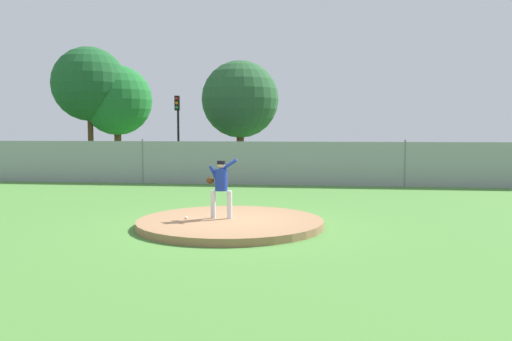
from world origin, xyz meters
The scene contains 14 objects.
ground_plane centered at (0.00, 6.00, 0.00)m, with size 80.00×80.00×0.00m, color #4C8438.
asphalt_strip centered at (0.00, 14.50, 0.00)m, with size 44.00×7.00×0.01m, color #2B2B2D.
pitchers_mound centered at (0.00, 0.00, 0.09)m, with size 4.75×4.75×0.19m, color #99704C.
pitcher_youth centered at (-0.26, 0.12, 1.10)m, with size 0.82×0.32×1.55m.
baseball centered at (-1.13, -0.10, 0.23)m, with size 0.07×0.07×0.07m, color white.
chainlink_fence centered at (0.00, 10.00, 0.97)m, with size 29.29×0.07×2.03m.
parked_car_silver centered at (8.17, 14.19, 0.82)m, with size 2.06×4.19×1.74m.
parked_car_charcoal centered at (1.25, 14.81, 0.82)m, with size 1.87×4.78×1.69m.
parked_car_navy centered at (-4.27, 14.39, 0.80)m, with size 2.04×4.81×1.66m.
traffic_cone_orange centered at (-7.74, 15.54, 0.26)m, with size 0.40×0.40×0.55m.
traffic_light_near centered at (-6.56, 18.45, 3.11)m, with size 0.28×0.46×4.52m.
tree_slender_far centered at (-14.44, 23.20, 5.71)m, with size 5.33×5.33×8.39m.
tree_leaning_west centered at (-12.78, 24.19, 4.59)m, with size 5.15×5.15×7.18m.
tree_bushy_near centered at (-3.12, 21.39, 4.43)m, with size 5.10×5.10×7.00m.
Camera 1 is at (2.31, -12.95, 2.49)m, focal length 36.55 mm.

